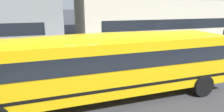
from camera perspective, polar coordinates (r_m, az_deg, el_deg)
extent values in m
plane|color=#38383D|center=(9.51, -20.53, -10.13)|extent=(400.00, 400.00, 0.00)
cube|color=gray|center=(16.76, -19.30, 0.82)|extent=(120.00, 3.00, 0.01)
cube|color=silver|center=(9.51, -20.54, -10.11)|extent=(110.00, 0.16, 0.01)
cube|color=yellow|center=(7.86, -1.59, -2.29)|extent=(10.73, 2.63, 2.14)
cube|color=black|center=(10.92, 26.89, -3.85)|extent=(0.24, 2.43, 0.35)
cube|color=black|center=(7.75, -1.61, 0.43)|extent=(10.09, 2.66, 0.62)
cube|color=black|center=(8.07, -1.56, -6.57)|extent=(10.75, 2.66, 0.12)
ellipsoid|color=yellow|center=(7.60, -1.65, 5.42)|extent=(10.30, 2.43, 0.35)
cylinder|color=red|center=(9.01, -25.67, -2.24)|extent=(0.44, 0.44, 0.03)
cylinder|color=black|center=(9.27, -29.07, -8.54)|extent=(0.98, 0.29, 0.97)
cylinder|color=black|center=(9.26, 25.99, -8.15)|extent=(0.98, 0.29, 0.97)
cylinder|color=black|center=(10.98, 17.29, -3.71)|extent=(0.98, 0.29, 0.97)
cylinder|color=black|center=(21.71, 30.20, 3.52)|extent=(0.61, 0.21, 0.60)
cube|color=black|center=(22.01, 18.89, 9.16)|extent=(16.86, 0.04, 1.10)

